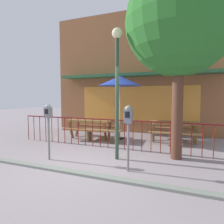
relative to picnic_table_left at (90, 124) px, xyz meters
The scene contains 12 objects.
ground 3.20m from the picnic_table_left, 63.80° to the right, with size 40.00×40.00×0.00m, color gray.
pub_storefront 3.45m from the picnic_table_left, 58.14° to the left, with size 8.55×1.36×5.73m.
patio_fence_front 1.77m from the picnic_table_left, 38.33° to the right, with size 7.20×0.04×0.97m.
picnic_table_left is the anchor object (origin of this frame).
picnic_table_right 3.27m from the picnic_table_left, ahead, with size 1.96×1.59×0.79m.
patio_umbrella 2.08m from the picnic_table_left, 17.61° to the left, with size 1.73×1.73×2.52m.
patio_bench 0.89m from the picnic_table_left, 29.24° to the right, with size 1.42×0.40×0.48m.
parking_meter_near 2.88m from the picnic_table_left, 85.43° to the right, with size 0.18×0.17×1.51m.
parking_meter_far 3.79m from the picnic_table_left, 48.78° to the right, with size 0.18×0.17×1.52m.
street_tree 4.83m from the picnic_table_left, 22.73° to the right, with size 2.89×2.89×5.14m.
street_lamp 3.32m from the picnic_table_left, 47.29° to the right, with size 0.28×0.28×3.52m.
curb_edge 3.73m from the picnic_table_left, 67.82° to the right, with size 11.96×0.20×0.11m, color gray.
Camera 1 is at (2.38, -4.26, 1.73)m, focal length 31.63 mm.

